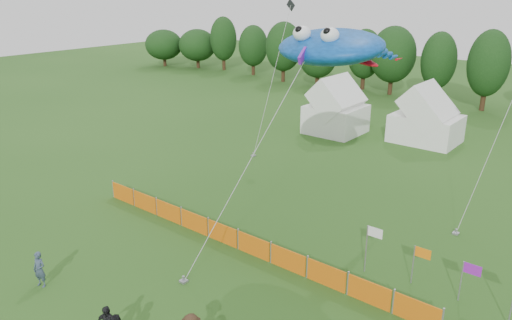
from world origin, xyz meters
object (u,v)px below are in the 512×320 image
Objects in this scene: tent_left at (336,110)px; barrier_fence at (238,240)px; spectator_a at (39,269)px; stingray_kite at (335,46)px; tent_right at (427,120)px.

tent_left is 21.82m from barrier_fence.
spectator_a is 16.41m from stingray_kite.
tent_left is 0.86× the size of tent_right.
stingray_kite is at bearing 45.01° from spectator_a.
tent_left is 2.78× the size of spectator_a.
barrier_fence is (-0.33, -22.95, -1.35)m from tent_right.
tent_right is 22.99m from barrier_fence.
tent_right is (7.09, 2.26, -0.14)m from tent_left.
stingray_kite is (1.87, -18.39, 7.63)m from tent_right.
tent_right is at bearing 95.82° from stingray_kite.
spectator_a is at bearing -118.43° from stingray_kite.
stingray_kite is at bearing -84.18° from tent_right.
stingray_kite is at bearing -60.92° from tent_left.
stingray_kite reaches higher than tent_right.
tent_left is 19.91m from stingray_kite.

